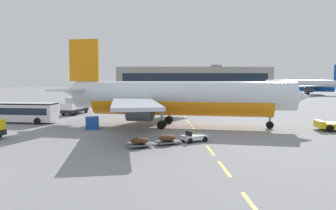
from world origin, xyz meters
The scene contains 9 objects.
ground centered at (40.00, 40.00, 0.00)m, with size 400.00×400.00×0.00m, color gray.
apron_paint_markings centered at (18.00, 38.05, 0.00)m, with size 8.00×95.99×0.01m.
airliner_foreground centered at (15.77, 22.80, 3.95)m, with size 34.55×33.76×12.20m.
airliner_mid_left centered at (74.23, 108.74, 3.98)m, with size 31.14×28.74×12.28m.
apron_shuttle_bus centered at (-7.68, 27.02, 1.75)m, with size 12.31×4.74×3.00m.
fuel_service_truck centered at (-2.02, 39.04, 1.65)m, with size 3.70×7.33×3.14m.
baggage_train centered at (14.24, 10.57, 0.52)m, with size 8.39×5.04×1.14m.
uld_cargo_container centered at (4.77, 20.61, 0.80)m, with size 1.80×1.76×1.60m.
terminal_satellite centered at (36.03, 172.32, 6.89)m, with size 91.90×20.86×15.36m.
Camera 1 is at (13.08, -20.40, 6.45)m, focal length 33.75 mm.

